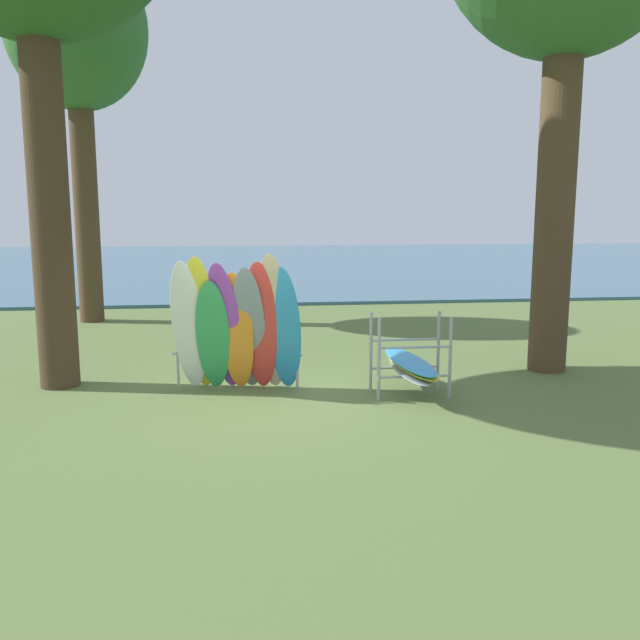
% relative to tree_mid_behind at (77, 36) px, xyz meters
% --- Properties ---
extents(ground_plane, '(80.00, 80.00, 0.00)m').
position_rel_tree_mid_behind_xyz_m(ground_plane, '(4.03, -7.98, -7.05)').
color(ground_plane, '#566B38').
extents(lake_water, '(80.00, 36.00, 0.10)m').
position_rel_tree_mid_behind_xyz_m(lake_water, '(4.03, 20.22, -7.00)').
color(lake_water, '#38607A').
rests_on(lake_water, ground).
extents(tree_mid_behind, '(3.42, 3.42, 9.22)m').
position_rel_tree_mid_behind_xyz_m(tree_mid_behind, '(0.00, 0.00, 0.00)').
color(tree_mid_behind, '#4C3823').
rests_on(tree_mid_behind, ground).
extents(leaning_board_pile, '(2.13, 0.99, 2.21)m').
position_rel_tree_mid_behind_xyz_m(leaning_board_pile, '(3.74, -7.49, -6.03)').
color(leaning_board_pile, white).
rests_on(leaning_board_pile, ground).
extents(board_storage_rack, '(1.15, 2.12, 1.25)m').
position_rel_tree_mid_behind_xyz_m(board_storage_rack, '(6.40, -7.91, -6.58)').
color(board_storage_rack, '#9EA0A5').
rests_on(board_storage_rack, ground).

